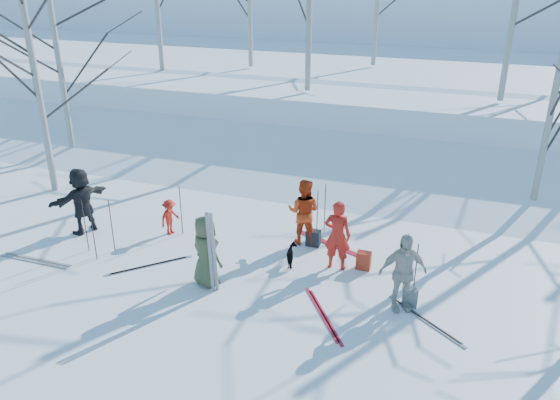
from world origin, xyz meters
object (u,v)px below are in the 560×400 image
at_px(backpack_grey, 410,297).
at_px(backpack_dark, 313,238).
at_px(skier_red_seated, 170,217).
at_px(backpack_red, 364,261).
at_px(skier_redor_behind, 304,212).
at_px(dog, 292,256).
at_px(skier_olive_center, 206,251).
at_px(skier_red_north, 337,235).
at_px(skier_cream_east, 403,272).
at_px(skier_grey_west, 82,201).

height_order(backpack_grey, backpack_dark, backpack_dark).
bearing_deg(backpack_grey, skier_red_seated, 169.45).
bearing_deg(backpack_red, skier_redor_behind, 155.81).
distance_m(dog, backpack_red, 1.63).
bearing_deg(skier_olive_center, backpack_grey, -148.14).
height_order(skier_red_north, skier_redor_behind, skier_redor_behind).
bearing_deg(dog, skier_cream_east, 139.05).
bearing_deg(backpack_dark, dog, -99.06).
distance_m(skier_red_north, backpack_red, 0.88).
distance_m(skier_red_north, skier_grey_west, 6.61).
height_order(backpack_red, backpack_grey, backpack_red).
relative_size(dog, backpack_red, 1.36).
distance_m(backpack_grey, backpack_dark, 3.17).
distance_m(skier_grey_west, backpack_dark, 5.97).
xyz_separation_m(skier_red_seated, skier_grey_west, (-2.15, -0.64, 0.40)).
xyz_separation_m(skier_red_seated, backpack_dark, (3.63, 0.65, -0.27)).
bearing_deg(skier_red_seated, skier_grey_west, 118.87).
bearing_deg(skier_cream_east, skier_olive_center, 160.53).
relative_size(backpack_red, backpack_dark, 1.05).
height_order(dog, backpack_grey, dog).
relative_size(skier_olive_center, dog, 2.81).
xyz_separation_m(skier_red_north, backpack_dark, (-0.81, 0.86, -0.63)).
height_order(skier_red_north, backpack_dark, skier_red_north).
distance_m(skier_red_seated, skier_cream_east, 6.21).
bearing_deg(skier_red_seated, backpack_dark, -67.52).
bearing_deg(skier_cream_east, dog, 134.53).
distance_m(skier_red_seated, backpack_grey, 6.34).
bearing_deg(skier_red_north, skier_cream_east, 142.98).
bearing_deg(skier_red_seated, backpack_red, -78.18).
relative_size(skier_redor_behind, dog, 2.93).
height_order(skier_redor_behind, backpack_dark, skier_redor_behind).
relative_size(skier_red_north, backpack_red, 3.94).
xyz_separation_m(skier_redor_behind, backpack_dark, (0.28, -0.06, -0.64)).
bearing_deg(skier_cream_east, skier_grey_west, 148.48).
distance_m(skier_olive_center, skier_redor_behind, 2.90).
xyz_separation_m(skier_red_north, skier_red_seated, (-4.44, 0.21, -0.36)).
xyz_separation_m(skier_olive_center, skier_red_north, (2.44, 1.64, 0.02)).
distance_m(skier_olive_center, skier_red_north, 2.94).
relative_size(skier_olive_center, backpack_grey, 4.23).
xyz_separation_m(dog, backpack_red, (1.58, 0.41, -0.03)).
bearing_deg(skier_olive_center, backpack_red, -126.71).
height_order(skier_red_north, skier_red_seated, skier_red_north).
bearing_deg(skier_grey_west, dog, 111.80).
distance_m(skier_red_seated, dog, 3.49).
relative_size(skier_redor_behind, skier_grey_west, 0.97).
bearing_deg(skier_cream_east, backpack_grey, 18.04).
distance_m(skier_redor_behind, backpack_grey, 3.49).
xyz_separation_m(skier_olive_center, skier_red_seated, (-2.00, 1.85, -0.33)).
relative_size(skier_olive_center, backpack_red, 3.83).
bearing_deg(dog, skier_olive_center, 21.54).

